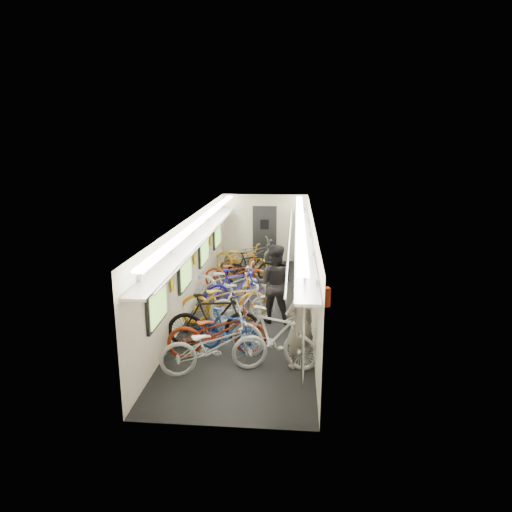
% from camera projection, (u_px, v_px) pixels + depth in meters
% --- Properties ---
extents(train_car_shell, '(10.00, 10.00, 10.00)m').
position_uv_depth(train_car_shell, '(240.00, 240.00, 12.04)').
color(train_car_shell, black).
rests_on(train_car_shell, ground).
extents(bicycle_0, '(2.13, 1.29, 1.06)m').
position_uv_depth(bicycle_0, '(214.00, 346.00, 8.39)').
color(bicycle_0, '#A3A2A7').
rests_on(bicycle_0, ground).
extents(bicycle_1, '(1.61, 0.94, 0.93)m').
position_uv_depth(bicycle_1, '(229.00, 331.00, 9.21)').
color(bicycle_1, '#194098').
rests_on(bicycle_1, ground).
extents(bicycle_2, '(2.11, 1.15, 1.05)m').
position_uv_depth(bicycle_2, '(218.00, 331.00, 9.04)').
color(bicycle_2, maroon).
rests_on(bicycle_2, ground).
extents(bicycle_3, '(2.00, 0.85, 1.17)m').
position_uv_depth(bicycle_3, '(214.00, 320.00, 9.50)').
color(bicycle_3, black).
rests_on(bicycle_3, ground).
extents(bicycle_4, '(2.22, 1.27, 1.10)m').
position_uv_depth(bicycle_4, '(224.00, 299.00, 10.82)').
color(bicycle_4, '#C47E12').
rests_on(bicycle_4, ground).
extents(bicycle_5, '(1.64, 0.97, 0.95)m').
position_uv_depth(bicycle_5, '(243.00, 303.00, 10.79)').
color(bicycle_5, silver).
rests_on(bicycle_5, ground).
extents(bicycle_6, '(2.21, 1.05, 1.11)m').
position_uv_depth(bicycle_6, '(230.00, 282.00, 12.11)').
color(bicycle_6, silver).
rests_on(bicycle_6, ground).
extents(bicycle_7, '(1.79, 1.10, 1.04)m').
position_uv_depth(bicycle_7, '(237.00, 288.00, 11.79)').
color(bicycle_7, '#201A9D').
rests_on(bicycle_7, ground).
extents(bicycle_8, '(1.88, 0.67, 0.98)m').
position_uv_depth(bicycle_8, '(236.00, 273.00, 13.22)').
color(bicycle_8, '#922F10').
rests_on(bicycle_8, ground).
extents(bicycle_9, '(1.66, 0.93, 0.96)m').
position_uv_depth(bicycle_9, '(251.00, 267.00, 13.88)').
color(bicycle_9, black).
rests_on(bicycle_9, ground).
extents(bicycle_10, '(2.05, 1.40, 1.02)m').
position_uv_depth(bicycle_10, '(241.00, 259.00, 14.76)').
color(bicycle_10, orange).
rests_on(bicycle_10, ground).
extents(bicycle_11, '(1.92, 1.26, 1.13)m').
position_uv_depth(bicycle_11, '(273.00, 336.00, 8.73)').
color(bicycle_11, '#BCBBBE').
rests_on(bicycle_11, ground).
extents(bicycle_12, '(2.14, 1.39, 1.06)m').
position_uv_depth(bicycle_12, '(253.00, 254.00, 15.27)').
color(bicycle_12, '#5C5D61').
rests_on(bicycle_12, ground).
extents(passenger_near, '(0.74, 0.66, 1.69)m').
position_uv_depth(passenger_near, '(300.00, 325.00, 8.54)').
color(passenger_near, gray).
rests_on(passenger_near, ground).
extents(passenger_mid, '(1.00, 0.82, 1.88)m').
position_uv_depth(passenger_mid, '(274.00, 284.00, 10.73)').
color(passenger_mid, black).
rests_on(passenger_mid, ground).
extents(backpack, '(0.29, 0.22, 0.38)m').
position_uv_depth(backpack, '(323.00, 297.00, 8.76)').
color(backpack, red).
rests_on(backpack, passenger_near).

